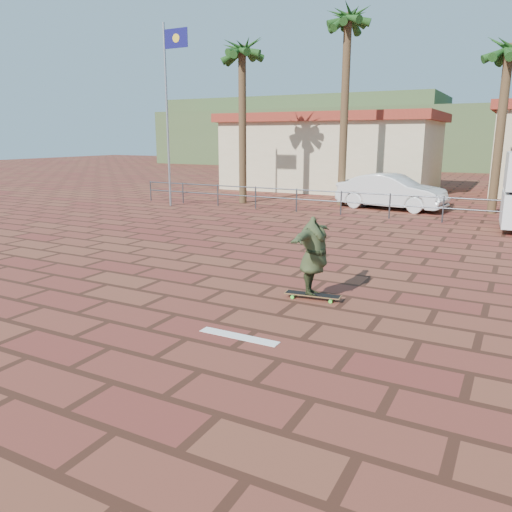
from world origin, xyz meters
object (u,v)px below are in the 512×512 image
at_px(skateboarder, 314,256).
at_px(car_white, 391,192).
at_px(longboard, 313,295).
at_px(car_silver, 395,188).

distance_m(skateboarder, car_white, 13.69).
bearing_deg(car_white, longboard, -164.73).
bearing_deg(longboard, car_silver, 89.82).
height_order(skateboarder, car_white, skateboarder).
bearing_deg(skateboarder, car_silver, 3.48).
height_order(longboard, car_white, car_white).
bearing_deg(longboard, skateboarder, 0.00).
bearing_deg(skateboarder, car_white, 3.61).
bearing_deg(car_white, skateboarder, -164.73).
xyz_separation_m(longboard, car_silver, (-1.77, 14.84, 0.72)).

